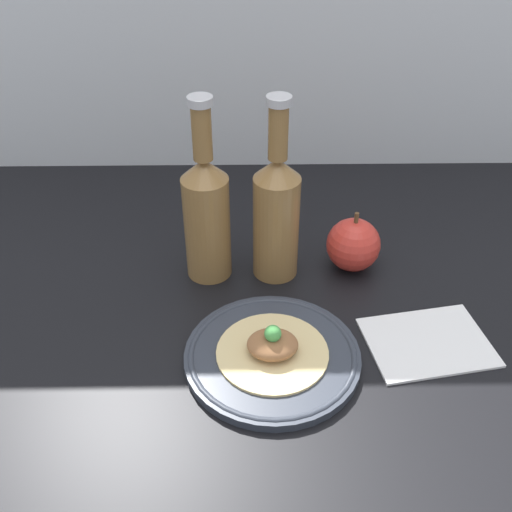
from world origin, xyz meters
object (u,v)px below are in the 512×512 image
cider_bottle_left (206,213)px  plated_food (273,347)px  apple (353,245)px  plate (272,356)px  cider_bottle_right (276,212)px

cider_bottle_left → plated_food: bearing=-64.5°
cider_bottle_left → apple: size_ratio=2.86×
plate → plated_food: bearing=0.0°
cider_bottle_left → apple: bearing=2.5°
apple → cider_bottle_right: bearing=-175.5°
cider_bottle_right → apple: size_ratio=2.86×
apple → plate: bearing=-123.4°
cider_bottle_left → apple: cider_bottle_left is taller
plate → cider_bottle_left: (-9.50, 19.95, 10.52)cm
apple → cider_bottle_left: bearing=-177.5°
plated_food → cider_bottle_left: cider_bottle_left is taller
plate → apple: bearing=56.6°
plate → cider_bottle_left: 24.47cm
plate → cider_bottle_right: size_ratio=0.81×
plate → apple: (13.80, 20.95, 3.57)cm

